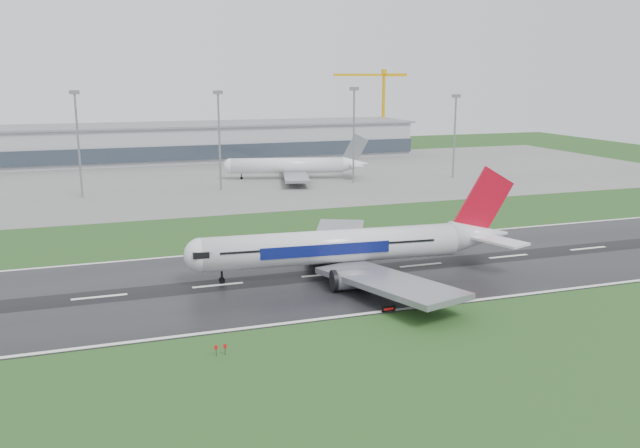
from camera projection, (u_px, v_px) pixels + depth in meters
name	position (u px, v px, depth m)	size (l,w,h in m)	color
ground	(218.00, 286.00, 118.20)	(520.00, 520.00, 0.00)	#1D4318
runway	(218.00, 285.00, 118.19)	(400.00, 45.00, 0.10)	black
apron	(154.00, 182.00, 233.70)	(400.00, 130.00, 0.08)	slate
terminal	(140.00, 144.00, 287.53)	(240.00, 36.00, 15.00)	#92969D
main_airliner	(356.00, 225.00, 123.17)	(62.61, 59.63, 18.49)	silver
parked_airliner	(293.00, 157.00, 238.53)	(52.64, 49.01, 15.43)	silver
tower_crane	(383.00, 109.00, 336.70)	(39.86, 2.17, 39.74)	#DFA006
runway_sign	(388.00, 309.00, 104.74)	(2.30, 0.26, 1.04)	black
floodmast_2	(79.00, 147.00, 199.91)	(0.64, 0.64, 30.95)	gray
floodmast_3	(219.00, 143.00, 213.30)	(0.64, 0.64, 30.61)	gray
floodmast_4	(354.00, 137.00, 227.71)	(0.64, 0.64, 31.42)	gray
floodmast_5	(454.00, 138.00, 240.26)	(0.64, 0.64, 28.67)	gray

